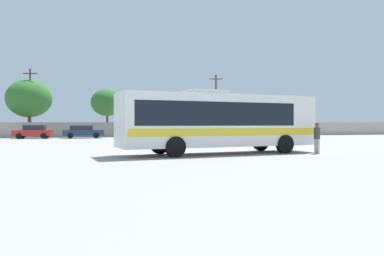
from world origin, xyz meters
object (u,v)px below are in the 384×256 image
at_px(parked_car_second_dark_blue, 83,131).
at_px(roadside_tree_left, 29,99).
at_px(parked_car_rightmost_dark_blue, 181,131).
at_px(roadside_tree_midleft, 107,102).
at_px(coach_bus_white_yellow, 218,120).
at_px(parked_car_leftmost_red, 34,132).
at_px(utility_pole_near, 30,101).
at_px(utility_pole_far, 216,104).
at_px(parked_car_third_dark_blue, 136,131).
at_px(attendant_by_bus_door, 317,136).

relative_size(parked_car_second_dark_blue, roadside_tree_left, 0.63).
distance_m(parked_car_rightmost_dark_blue, roadside_tree_midleft, 12.59).
distance_m(coach_bus_white_yellow, roadside_tree_left, 35.54).
xyz_separation_m(parked_car_leftmost_red, utility_pole_near, (-1.02, 5.51, 3.65)).
relative_size(parked_car_rightmost_dark_blue, roadside_tree_midleft, 0.67).
height_order(parked_car_rightmost_dark_blue, utility_pole_far, utility_pole_far).
distance_m(coach_bus_white_yellow, roadside_tree_midleft, 34.97).
relative_size(parked_car_second_dark_blue, parked_car_third_dark_blue, 1.00).
bearing_deg(parked_car_third_dark_blue, parked_car_rightmost_dark_blue, -2.02).
relative_size(parked_car_leftmost_red, roadside_tree_left, 0.58).
bearing_deg(coach_bus_white_yellow, roadside_tree_midleft, 96.71).
relative_size(attendant_by_bus_door, parked_car_second_dark_blue, 0.37).
distance_m(attendant_by_bus_door, utility_pole_far, 33.11).
bearing_deg(parked_car_second_dark_blue, parked_car_rightmost_dark_blue, 0.21).
bearing_deg(attendant_by_bus_door, parked_car_leftmost_red, 123.28).
xyz_separation_m(parked_car_leftmost_red, parked_car_third_dark_blue, (11.41, 0.12, -0.01)).
xyz_separation_m(parked_car_leftmost_red, parked_car_second_dark_blue, (5.28, -0.11, -0.02)).
distance_m(coach_bus_white_yellow, attendant_by_bus_door, 5.65).
bearing_deg(roadside_tree_midleft, roadside_tree_left, -168.25).
height_order(attendant_by_bus_door, roadside_tree_midleft, roadside_tree_midleft).
bearing_deg(utility_pole_far, parked_car_third_dark_blue, -157.30).
height_order(parked_car_third_dark_blue, roadside_tree_midleft, roadside_tree_midleft).
bearing_deg(utility_pole_far, parked_car_leftmost_red, -167.69).
height_order(parked_car_third_dark_blue, roadside_tree_left, roadside_tree_left).
distance_m(parked_car_second_dark_blue, parked_car_third_dark_blue, 6.13).
xyz_separation_m(attendant_by_bus_door, parked_car_rightmost_dark_blue, (-1.07, 27.37, -0.16)).
height_order(parked_car_leftmost_red, parked_car_third_dark_blue, parked_car_leftmost_red).
xyz_separation_m(attendant_by_bus_door, parked_car_third_dark_blue, (-6.60, 27.57, -0.19)).
xyz_separation_m(parked_car_leftmost_red, roadside_tree_left, (-1.28, 6.46, 4.06)).
distance_m(parked_car_second_dark_blue, parked_car_rightmost_dark_blue, 11.66).
distance_m(coach_bus_white_yellow, parked_car_second_dark_blue, 27.04).
xyz_separation_m(parked_car_leftmost_red, parked_car_rightmost_dark_blue, (16.94, -0.07, 0.02)).
bearing_deg(parked_car_second_dark_blue, utility_pole_far, 16.10).
height_order(utility_pole_near, roadside_tree_midleft, utility_pole_near).
bearing_deg(parked_car_third_dark_blue, utility_pole_far, 22.70).
bearing_deg(parked_car_rightmost_dark_blue, parked_car_second_dark_blue, -179.79).
bearing_deg(roadside_tree_left, attendant_by_bus_door, -60.36).
relative_size(coach_bus_white_yellow, parked_car_second_dark_blue, 2.52).
height_order(coach_bus_white_yellow, parked_car_rightmost_dark_blue, coach_bus_white_yellow).
distance_m(parked_car_leftmost_red, parked_car_rightmost_dark_blue, 16.94).
distance_m(parked_car_second_dark_blue, utility_pole_near, 9.21).
bearing_deg(attendant_by_bus_door, roadside_tree_midleft, 104.80).
relative_size(parked_car_rightmost_dark_blue, roadside_tree_left, 0.60).
bearing_deg(utility_pole_far, roadside_tree_midleft, 166.88).
distance_m(coach_bus_white_yellow, parked_car_third_dark_blue, 26.30).
distance_m(parked_car_leftmost_red, parked_car_third_dark_blue, 11.41).
relative_size(parked_car_leftmost_red, roadside_tree_midleft, 0.65).
xyz_separation_m(parked_car_second_dark_blue, utility_pole_near, (-6.30, 5.63, 3.67)).
height_order(coach_bus_white_yellow, parked_car_second_dark_blue, coach_bus_white_yellow).
bearing_deg(roadside_tree_left, utility_pole_near, -74.55).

